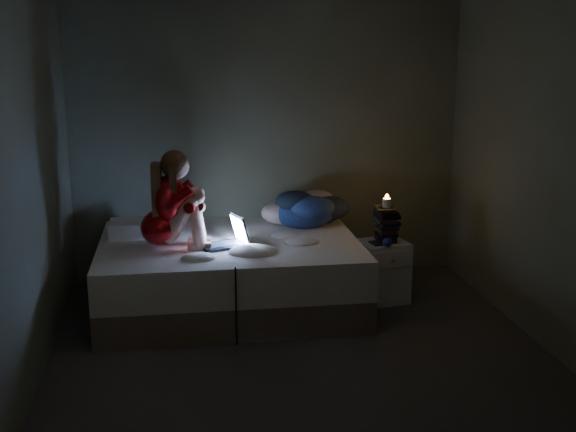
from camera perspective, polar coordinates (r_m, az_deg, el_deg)
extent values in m
cube|color=#332F2E|center=(5.35, 1.11, -11.05)|extent=(3.60, 3.80, 0.02)
cube|color=#606759|center=(6.81, -1.58, 5.90)|extent=(3.60, 0.02, 2.60)
cube|color=#606759|center=(3.14, 7.15, -3.79)|extent=(3.60, 0.02, 2.60)
cube|color=#606759|center=(4.97, -19.86, 2.08)|extent=(0.02, 3.80, 2.60)
cube|color=#606759|center=(5.54, 19.97, 3.22)|extent=(0.02, 3.80, 2.60)
cube|color=white|center=(6.35, -11.79, -0.94)|extent=(0.44, 0.31, 0.13)
cube|color=silver|center=(6.38, 7.36, -4.30)|extent=(0.45, 0.42, 0.53)
cylinder|color=beige|center=(6.25, 7.72, 0.98)|extent=(0.07, 0.07, 0.08)
cube|color=black|center=(6.24, 6.76, -2.11)|extent=(0.07, 0.14, 0.01)
sphere|color=navy|center=(6.14, 7.52, -2.07)|extent=(0.08, 0.08, 0.08)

